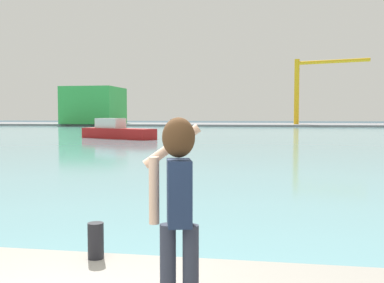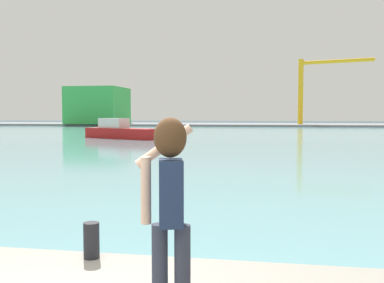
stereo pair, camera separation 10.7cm
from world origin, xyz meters
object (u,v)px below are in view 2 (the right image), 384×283
at_px(harbor_bollard, 91,240).
at_px(port_crane, 313,82).
at_px(boat_moored, 120,131).
at_px(person_photographer, 169,196).
at_px(warehouse_left, 98,106).

height_order(harbor_bollard, port_crane, port_crane).
relative_size(boat_moored, port_crane, 0.62).
bearing_deg(harbor_bollard, person_photographer, -46.80).
xyz_separation_m(person_photographer, port_crane, (8.92, 86.98, 7.19)).
bearing_deg(port_crane, boat_moored, -114.58).
xyz_separation_m(harbor_bollard, boat_moored, (-12.37, 36.20, -0.08)).
relative_size(boat_moored, warehouse_left, 0.74).
relative_size(person_photographer, port_crane, 0.13).
distance_m(person_photographer, boat_moored, 40.01).
bearing_deg(boat_moored, harbor_bollard, -43.70).
xyz_separation_m(harbor_bollard, warehouse_left, (-34.45, 85.26, 3.48)).
bearing_deg(port_crane, person_photographer, -95.85).
bearing_deg(port_crane, warehouse_left, -179.57).
height_order(harbor_bollard, warehouse_left, warehouse_left).
height_order(harbor_bollard, boat_moored, boat_moored).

